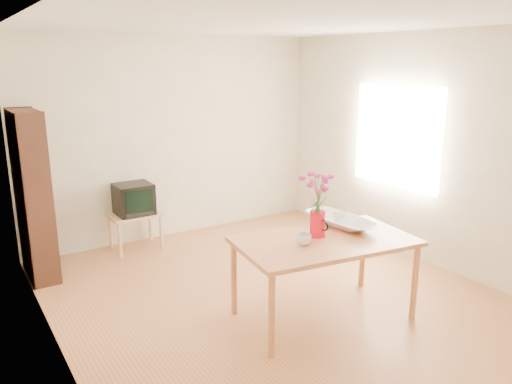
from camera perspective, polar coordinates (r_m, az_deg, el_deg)
room at (r=4.69m, az=2.25°, el=2.85°), size 4.50×4.50×4.50m
table at (r=4.47m, az=7.85°, el=-6.23°), size 1.65×1.09×0.75m
tv_stand at (r=6.32m, az=-13.67°, el=-3.03°), size 0.60×0.45×0.46m
bookshelf at (r=5.74m, az=-24.05°, el=-0.99°), size 0.28×0.70×1.80m
pitcher at (r=4.48m, az=7.01°, el=-3.73°), size 0.15×0.23×0.23m
flowers at (r=4.39m, az=7.14°, el=0.01°), size 0.26×0.26×0.38m
mug at (r=4.27m, az=5.53°, el=-5.41°), size 0.15×0.15×0.10m
bowl at (r=4.76m, az=9.69°, el=-0.99°), size 0.55×0.55×0.49m
teacup_a at (r=4.75m, az=9.31°, el=-1.60°), size 0.10×0.10×0.07m
teacup_b at (r=4.82m, az=9.90°, el=-1.44°), size 0.07×0.07×0.06m
television at (r=6.26m, az=-13.85°, el=-0.70°), size 0.43×0.40×0.37m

